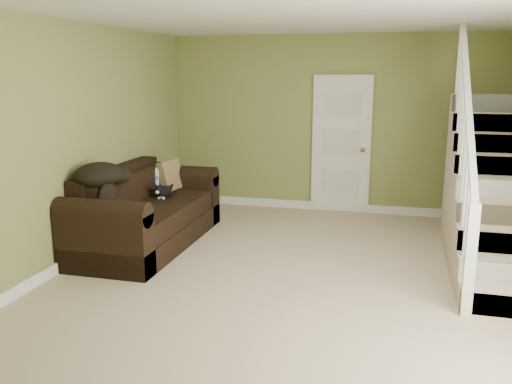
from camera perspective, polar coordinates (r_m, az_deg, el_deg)
The scene contains 15 objects.
floor at distance 5.75m, azimuth 4.80°, elevation -8.52°, with size 5.00×5.50×0.01m, color #C4A98D.
ceiling at distance 5.39m, azimuth 5.33°, elevation 18.21°, with size 5.00×5.50×0.01m, color white.
wall_back at distance 8.13m, azimuth 8.35°, elevation 7.04°, with size 5.00×0.04×2.60m, color olive.
wall_front at distance 2.80m, azimuth -4.53°, elevation -3.33°, with size 5.00×0.04×2.60m, color olive.
wall_left at distance 6.33m, azimuth -17.94°, elevation 5.02°, with size 0.04×5.50×2.60m, color olive.
baseboard_back at distance 8.31m, azimuth 8.06°, elevation -1.52°, with size 5.00×0.04×0.12m, color white.
baseboard_left at distance 6.58m, azimuth -16.99°, elevation -5.73°, with size 0.04×5.50×0.12m, color white.
door at distance 8.11m, azimuth 8.96°, elevation 4.91°, with size 0.86×0.12×2.02m.
staircase at distance 6.51m, azimuth 24.02°, elevation -1.17°, with size 1.00×2.51×2.82m.
sofa at distance 6.72m, azimuth -11.60°, elevation -2.44°, with size 1.02×2.36×0.93m.
side_table at distance 7.34m, azimuth -10.75°, elevation -1.45°, with size 0.53×0.53×0.84m.
cat at distance 6.91m, azimuth -9.74°, elevation 0.02°, with size 0.20×0.43×0.21m.
banana at distance 6.21m, azimuth -13.12°, elevation -2.04°, with size 0.06×0.21×0.06m, color gold.
throw_pillow at distance 7.34m, azimuth -8.98°, elevation 1.76°, with size 0.10×0.40×0.40m, color #503B20.
throw_blanket at distance 6.15m, azimuth -16.28°, elevation 1.76°, with size 0.49×0.64×0.27m, color black.
Camera 1 is at (0.89, -5.29, 2.07)m, focal length 38.00 mm.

